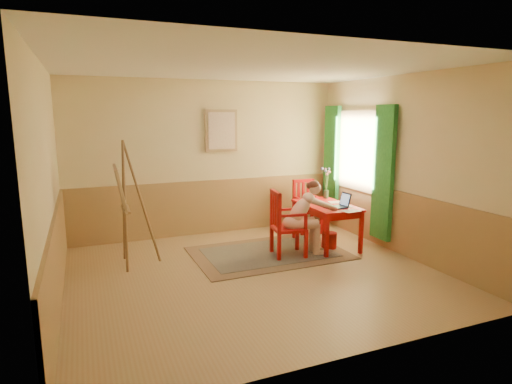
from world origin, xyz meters
name	(u,v)px	position (x,y,z in m)	size (l,w,h in m)	color
room	(254,175)	(0.00, 0.00, 1.40)	(5.04, 4.54, 2.84)	#A78355
wainscot	(235,225)	(0.00, 0.80, 0.50)	(5.00, 4.50, 1.00)	#9E7949
window	(356,162)	(2.42, 1.10, 1.35)	(0.12, 2.01, 2.20)	white
wall_portrait	(221,131)	(0.25, 2.20, 1.90)	(0.60, 0.05, 0.76)	tan
rug	(269,253)	(0.54, 0.71, 0.01)	(2.41, 1.61, 0.02)	#8C7251
table	(326,209)	(1.59, 0.72, 0.63)	(0.74, 1.21, 0.72)	red
chair_left	(285,224)	(0.72, 0.50, 0.52)	(0.55, 0.53, 1.05)	red
chair_back	(306,206)	(1.72, 1.64, 0.49)	(0.46, 0.48, 0.98)	red
figure	(305,214)	(1.03, 0.45, 0.65)	(0.90, 0.45, 1.19)	beige
laptop	(339,205)	(1.64, 0.42, 0.77)	(0.40, 0.27, 0.23)	#1E2338
papers	(335,205)	(1.68, 0.60, 0.72)	(0.66, 1.11, 0.00)	white
vase	(326,184)	(1.85, 1.18, 0.97)	(0.23, 0.28, 0.56)	#3F724C
wastebasket	(329,240)	(1.57, 0.58, 0.13)	(0.25, 0.25, 0.27)	red
easel	(123,193)	(-1.62, 1.03, 1.09)	(0.62, 0.82, 1.85)	olive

